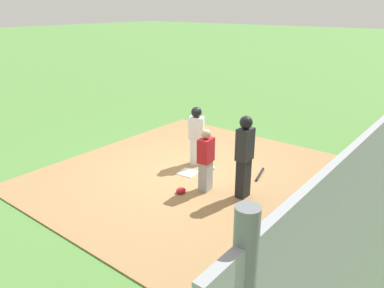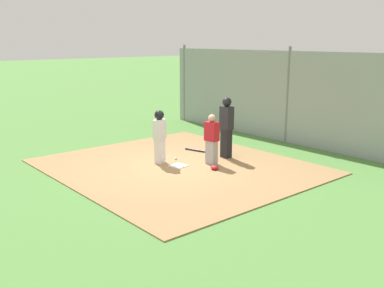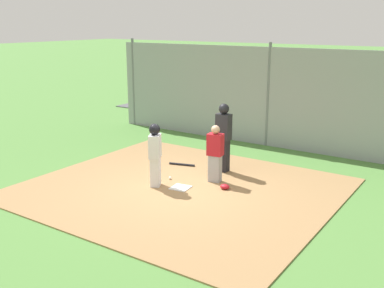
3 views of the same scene
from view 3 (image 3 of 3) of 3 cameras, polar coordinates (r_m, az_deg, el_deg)
name	(u,v)px [view 3 (image 3 of 3)]	position (r m, az deg, el deg)	size (l,w,h in m)	color
ground_plane	(180,189)	(11.22, -1.45, -5.67)	(140.00, 140.00, 0.00)	#51843D
dirt_infield	(180,189)	(11.21, -1.45, -5.60)	(7.20, 6.40, 0.03)	#9E774C
home_plate	(180,188)	(11.20, -1.45, -5.48)	(0.44, 0.44, 0.02)	white
catcher	(215,153)	(11.44, 2.92, -1.15)	(0.41, 0.31, 1.47)	#9E9EA3
umpire	(223,136)	(12.20, 3.96, 1.05)	(0.38, 0.28, 1.86)	black
runner	(155,151)	(11.12, -4.65, -0.93)	(0.41, 0.46, 1.57)	silver
baseball_bat	(182,164)	(12.91, -1.27, -2.56)	(0.06, 0.06, 0.76)	black
catcher_mask	(225,187)	(11.15, 4.13, -5.34)	(0.24, 0.20, 0.12)	#B21923
baseball	(170,178)	(11.81, -2.76, -4.26)	(0.07, 0.07, 0.07)	white
backstop_fence	(268,97)	(14.96, 9.50, 5.78)	(12.00, 0.10, 3.35)	#93999E
parking_lot	(317,119)	(19.85, 15.37, 3.08)	(18.00, 5.20, 0.04)	#515156
parked_car_green	(383,114)	(18.44, 22.75, 3.43)	(4.31, 2.11, 1.28)	#235B38
parked_car_dark	(306,105)	(19.42, 14.04, 4.70)	(4.24, 1.95, 1.28)	black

